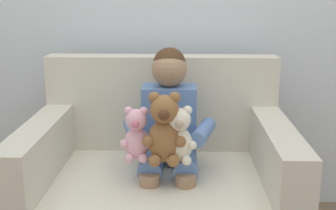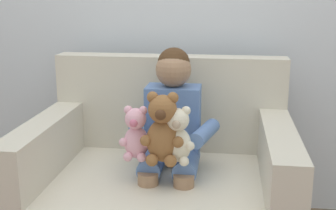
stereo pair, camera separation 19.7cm
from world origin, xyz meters
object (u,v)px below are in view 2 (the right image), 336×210
at_px(plush_pink, 136,134).
at_px(plush_brown, 163,130).
at_px(seated_child, 172,127).
at_px(plush_cream, 178,137).
at_px(armchair, 161,194).

relative_size(plush_pink, plush_brown, 0.77).
height_order(plush_pink, plush_brown, plush_brown).
height_order(seated_child, plush_pink, seated_child).
distance_m(plush_pink, plush_brown, 0.13).
distance_m(seated_child, plush_cream, 0.20).
bearing_deg(seated_child, plush_pink, -134.83).
bearing_deg(seated_child, armchair, -151.66).
xyz_separation_m(armchair, plush_pink, (-0.09, -0.14, 0.34)).
relative_size(seated_child, plush_pink, 3.39).
distance_m(armchair, plush_brown, 0.41).
relative_size(armchair, plush_cream, 4.77).
bearing_deg(plush_brown, plush_cream, -2.26).
xyz_separation_m(plush_pink, plush_brown, (0.12, -0.03, 0.03)).
bearing_deg(plush_cream, seated_child, 99.09).
bearing_deg(seated_child, plush_brown, -99.41).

